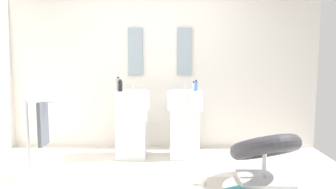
{
  "coord_description": "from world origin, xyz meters",
  "views": [
    {
      "loc": [
        0.24,
        -3.14,
        1.37
      ],
      "look_at": [
        0.15,
        0.55,
        0.95
      ],
      "focal_mm": 32.99,
      "sensor_mm": 36.0,
      "label": 1
    }
  ],
  "objects_px": {
    "soap_bottle_blue": "(196,86)",
    "soap_bottle_grey": "(118,84)",
    "towel_rack": "(41,125)",
    "lounge_chair": "(265,152)",
    "coffee_mug": "(203,180)",
    "pedestal_sink_right": "(185,121)",
    "pedestal_sink_left": "(132,121)",
    "soap_bottle_clear": "(194,86)",
    "soap_bottle_black": "(120,86)"
  },
  "relations": [
    {
      "from": "coffee_mug",
      "to": "soap_bottle_black",
      "type": "distance_m",
      "value": 1.69
    },
    {
      "from": "soap_bottle_blue",
      "to": "soap_bottle_clear",
      "type": "distance_m",
      "value": 0.06
    },
    {
      "from": "soap_bottle_black",
      "to": "towel_rack",
      "type": "bearing_deg",
      "value": -134.59
    },
    {
      "from": "towel_rack",
      "to": "soap_bottle_blue",
      "type": "xyz_separation_m",
      "value": [
        1.81,
        0.87,
        0.38
      ]
    },
    {
      "from": "pedestal_sink_left",
      "to": "towel_rack",
      "type": "height_order",
      "value": "pedestal_sink_left"
    },
    {
      "from": "soap_bottle_blue",
      "to": "soap_bottle_clear",
      "type": "relative_size",
      "value": 1.17
    },
    {
      "from": "soap_bottle_black",
      "to": "soap_bottle_blue",
      "type": "relative_size",
      "value": 1.07
    },
    {
      "from": "soap_bottle_grey",
      "to": "lounge_chair",
      "type": "bearing_deg",
      "value": -26.25
    },
    {
      "from": "pedestal_sink_left",
      "to": "pedestal_sink_right",
      "type": "relative_size",
      "value": 1.0
    },
    {
      "from": "lounge_chair",
      "to": "towel_rack",
      "type": "bearing_deg",
      "value": 179.2
    },
    {
      "from": "pedestal_sink_left",
      "to": "coffee_mug",
      "type": "xyz_separation_m",
      "value": [
        0.91,
        -1.01,
        -0.45
      ]
    },
    {
      "from": "pedestal_sink_right",
      "to": "soap_bottle_black",
      "type": "distance_m",
      "value": 1.02
    },
    {
      "from": "soap_bottle_blue",
      "to": "soap_bottle_grey",
      "type": "xyz_separation_m",
      "value": [
        -1.07,
        -0.03,
        0.02
      ]
    },
    {
      "from": "pedestal_sink_left",
      "to": "soap_bottle_grey",
      "type": "xyz_separation_m",
      "value": [
        -0.18,
        -0.03,
        0.52
      ]
    },
    {
      "from": "soap_bottle_grey",
      "to": "soap_bottle_clear",
      "type": "xyz_separation_m",
      "value": [
        1.04,
        0.08,
        -0.03
      ]
    },
    {
      "from": "lounge_chair",
      "to": "soap_bottle_clear",
      "type": "xyz_separation_m",
      "value": [
        -0.74,
        0.96,
        0.65
      ]
    },
    {
      "from": "soap_bottle_blue",
      "to": "soap_bottle_black",
      "type": "bearing_deg",
      "value": -175.09
    },
    {
      "from": "pedestal_sink_right",
      "to": "lounge_chair",
      "type": "xyz_separation_m",
      "value": [
        0.86,
        -0.9,
        -0.16
      ]
    },
    {
      "from": "pedestal_sink_right",
      "to": "coffee_mug",
      "type": "height_order",
      "value": "pedestal_sink_right"
    },
    {
      "from": "lounge_chair",
      "to": "coffee_mug",
      "type": "relative_size",
      "value": 10.14
    },
    {
      "from": "soap_bottle_blue",
      "to": "soap_bottle_grey",
      "type": "relative_size",
      "value": 0.78
    },
    {
      "from": "soap_bottle_grey",
      "to": "soap_bottle_clear",
      "type": "height_order",
      "value": "soap_bottle_grey"
    },
    {
      "from": "lounge_chair",
      "to": "soap_bottle_blue",
      "type": "xyz_separation_m",
      "value": [
        -0.71,
        0.91,
        0.66
      ]
    },
    {
      "from": "soap_bottle_clear",
      "to": "pedestal_sink_right",
      "type": "bearing_deg",
      "value": -154.57
    },
    {
      "from": "soap_bottle_blue",
      "to": "soap_bottle_grey",
      "type": "bearing_deg",
      "value": -178.47
    },
    {
      "from": "soap_bottle_grey",
      "to": "soap_bottle_clear",
      "type": "distance_m",
      "value": 1.05
    },
    {
      "from": "pedestal_sink_right",
      "to": "soap_bottle_clear",
      "type": "bearing_deg",
      "value": 25.43
    },
    {
      "from": "soap_bottle_black",
      "to": "soap_bottle_blue",
      "type": "distance_m",
      "value": 1.04
    },
    {
      "from": "coffee_mug",
      "to": "soap_bottle_blue",
      "type": "bearing_deg",
      "value": 91.02
    },
    {
      "from": "soap_bottle_grey",
      "to": "soap_bottle_clear",
      "type": "relative_size",
      "value": 1.5
    },
    {
      "from": "towel_rack",
      "to": "soap_bottle_blue",
      "type": "relative_size",
      "value": 6.15
    },
    {
      "from": "pedestal_sink_left",
      "to": "soap_bottle_black",
      "type": "distance_m",
      "value": 0.53
    },
    {
      "from": "soap_bottle_black",
      "to": "soap_bottle_grey",
      "type": "bearing_deg",
      "value": 123.66
    },
    {
      "from": "pedestal_sink_right",
      "to": "towel_rack",
      "type": "xyz_separation_m",
      "value": [
        -1.66,
        -0.87,
        0.12
      ]
    },
    {
      "from": "pedestal_sink_left",
      "to": "soap_bottle_grey",
      "type": "relative_size",
      "value": 5.24
    },
    {
      "from": "pedestal_sink_left",
      "to": "soap_bottle_blue",
      "type": "relative_size",
      "value": 6.71
    },
    {
      "from": "pedestal_sink_right",
      "to": "soap_bottle_grey",
      "type": "distance_m",
      "value": 1.06
    },
    {
      "from": "coffee_mug",
      "to": "soap_bottle_blue",
      "type": "distance_m",
      "value": 1.39
    },
    {
      "from": "lounge_chair",
      "to": "soap_bottle_grey",
      "type": "distance_m",
      "value": 2.1
    },
    {
      "from": "lounge_chair",
      "to": "soap_bottle_black",
      "type": "height_order",
      "value": "soap_bottle_black"
    },
    {
      "from": "towel_rack",
      "to": "soap_bottle_clear",
      "type": "relative_size",
      "value": 7.21
    },
    {
      "from": "towel_rack",
      "to": "pedestal_sink_right",
      "type": "bearing_deg",
      "value": 27.73
    },
    {
      "from": "soap_bottle_black",
      "to": "soap_bottle_grey",
      "type": "distance_m",
      "value": 0.07
    },
    {
      "from": "towel_rack",
      "to": "coffee_mug",
      "type": "relative_size",
      "value": 9.56
    },
    {
      "from": "soap_bottle_black",
      "to": "coffee_mug",
      "type": "bearing_deg",
      "value": -41.23
    },
    {
      "from": "pedestal_sink_right",
      "to": "towel_rack",
      "type": "height_order",
      "value": "pedestal_sink_right"
    },
    {
      "from": "soap_bottle_grey",
      "to": "pedestal_sink_right",
      "type": "bearing_deg",
      "value": 1.62
    },
    {
      "from": "towel_rack",
      "to": "coffee_mug",
      "type": "distance_m",
      "value": 1.92
    },
    {
      "from": "pedestal_sink_right",
      "to": "lounge_chair",
      "type": "height_order",
      "value": "pedestal_sink_right"
    },
    {
      "from": "towel_rack",
      "to": "soap_bottle_blue",
      "type": "distance_m",
      "value": 2.04
    }
  ]
}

